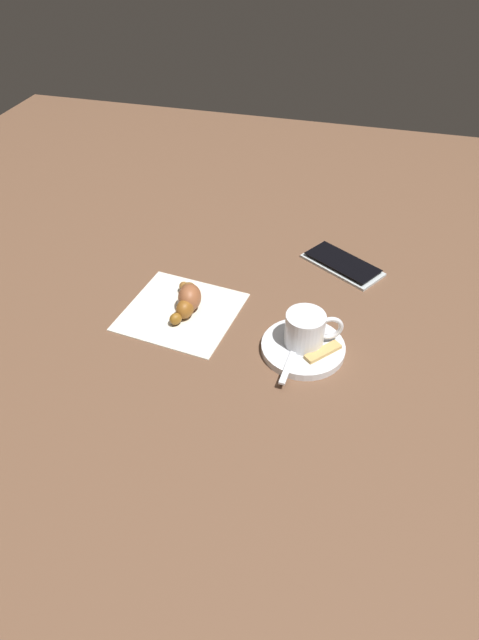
# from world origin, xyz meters

# --- Properties ---
(ground_plane) EXTENTS (1.80, 1.80, 0.00)m
(ground_plane) POSITION_xyz_m (0.00, 0.00, 0.00)
(ground_plane) COLOR brown
(saucer) EXTENTS (0.12, 0.12, 0.01)m
(saucer) POSITION_xyz_m (0.09, -0.01, 0.01)
(saucer) COLOR silver
(saucer) RESTS_ON ground
(espresso_cup) EXTENTS (0.08, 0.06, 0.05)m
(espresso_cup) POSITION_xyz_m (0.09, -0.00, 0.04)
(espresso_cup) COLOR silver
(espresso_cup) RESTS_ON saucer
(teaspoon) EXTENTS (0.02, 0.13, 0.01)m
(teaspoon) POSITION_xyz_m (0.08, -0.01, 0.01)
(teaspoon) COLOR silver
(teaspoon) RESTS_ON saucer
(sugar_packet) EXTENTS (0.05, 0.06, 0.01)m
(sugar_packet) POSITION_xyz_m (0.12, -0.02, 0.01)
(sugar_packet) COLOR tan
(sugar_packet) RESTS_ON saucer
(napkin) EXTENTS (0.19, 0.19, 0.00)m
(napkin) POSITION_xyz_m (-0.11, 0.03, 0.00)
(napkin) COLOR silver
(napkin) RESTS_ON ground
(croissant) EXTENTS (0.06, 0.11, 0.04)m
(croissant) POSITION_xyz_m (-0.10, 0.04, 0.02)
(croissant) COLOR brown
(croissant) RESTS_ON napkin
(cell_phone) EXTENTS (0.16, 0.13, 0.01)m
(cell_phone) POSITION_xyz_m (0.12, 0.23, 0.01)
(cell_phone) COLOR #B5BDBF
(cell_phone) RESTS_ON ground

